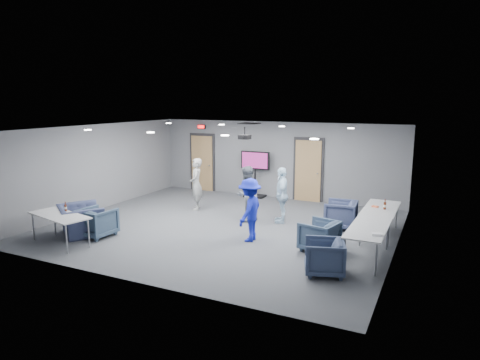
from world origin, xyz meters
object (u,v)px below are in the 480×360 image
at_px(chair_right_c, 324,257).
at_px(table_right_b, 368,229).
at_px(person_a, 196,184).
at_px(chair_right_a, 341,214).
at_px(person_b, 246,194).
at_px(chair_front_a, 97,222).
at_px(chair_front_b, 81,220).
at_px(table_front_left, 59,217).
at_px(bottle_front, 66,208).
at_px(bottle_right, 385,206).
at_px(projector, 245,137).
at_px(person_d, 250,210).
at_px(tv_stand, 255,171).
at_px(person_c, 282,195).
at_px(table_right_a, 381,209).
at_px(chair_right_b, 319,236).

distance_m(chair_right_c, table_right_b, 1.38).
height_order(person_a, chair_right_a, person_a).
xyz_separation_m(person_a, person_b, (2.01, -0.56, -0.02)).
relative_size(chair_front_a, chair_front_b, 0.70).
distance_m(table_front_left, bottle_front, 0.37).
xyz_separation_m(bottle_right, projector, (-3.96, 0.11, 1.58)).
height_order(chair_right_a, chair_right_c, chair_right_a).
xyz_separation_m(person_d, bottle_right, (2.97, 1.71, 0.04)).
distance_m(person_a, bottle_right, 5.79).
relative_size(chair_right_a, projector, 2.38).
bearing_deg(chair_front_a, tv_stand, -102.64).
height_order(person_c, tv_stand, tv_stand).
relative_size(bottle_right, tv_stand, 0.16).
bearing_deg(table_right_b, person_b, 66.18).
relative_size(table_right_a, tv_stand, 1.17).
xyz_separation_m(chair_front_a, table_right_a, (6.51, 3.21, 0.32)).
bearing_deg(table_right_a, bottle_right, -135.65).
relative_size(person_d, table_right_a, 0.81).
distance_m(chair_right_b, bottle_front, 6.24).
relative_size(chair_right_b, table_right_b, 0.42).
relative_size(person_b, bottle_right, 6.03).
relative_size(person_a, bottle_front, 6.84).
distance_m(person_c, chair_front_b, 5.46).
bearing_deg(person_b, bottle_right, 104.69).
distance_m(tv_stand, projector, 3.20).
bearing_deg(table_front_left, chair_front_b, 112.49).
height_order(chair_front_b, table_right_a, chair_front_b).
bearing_deg(bottle_right, chair_front_a, -154.93).
bearing_deg(person_a, chair_front_a, -41.36).
bearing_deg(chair_right_b, chair_right_a, -168.78).
bearing_deg(person_d, person_a, -129.68).
bearing_deg(chair_right_c, person_d, -137.37).
xyz_separation_m(bottle_front, bottle_right, (7.13, 3.60, 0.01)).
bearing_deg(chair_right_c, bottle_front, -102.12).
distance_m(person_d, chair_right_b, 1.81).
relative_size(person_c, projector, 4.53).
height_order(chair_right_b, bottle_right, bottle_right).
bearing_deg(table_right_b, chair_right_a, 26.54).
distance_m(person_a, bottle_front, 4.21).
distance_m(chair_front_b, table_front_left, 0.83).
xyz_separation_m(table_front_left, bottle_right, (7.01, 3.92, 0.15)).
xyz_separation_m(tv_stand, projector, (0.85, -2.71, 1.47)).
relative_size(chair_right_c, tv_stand, 0.47).
bearing_deg(bottle_right, chair_right_a, 164.54).
xyz_separation_m(person_a, chair_right_c, (5.02, -3.35, -0.46)).
height_order(table_front_left, projector, projector).
xyz_separation_m(chair_front_a, chair_front_b, (-0.52, -0.06, 0.01)).
relative_size(table_front_left, bottle_front, 7.68).
bearing_deg(bottle_front, chair_right_c, 5.74).
bearing_deg(person_d, bottle_front, -68.54).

